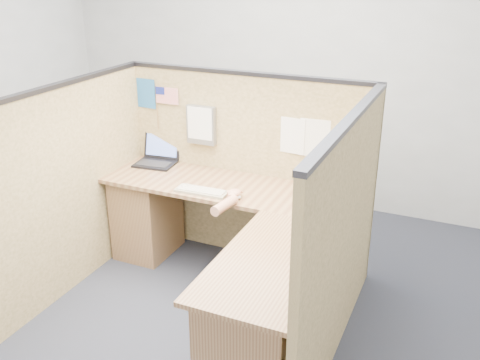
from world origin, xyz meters
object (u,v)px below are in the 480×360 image
at_px(mouse, 234,196).
at_px(laptop, 159,156).
at_px(keyboard, 201,191).
at_px(l_desk, 229,254).

bearing_deg(mouse, laptop, 154.86).
bearing_deg(keyboard, mouse, -1.81).
xyz_separation_m(l_desk, keyboard, (-0.31, 0.19, 0.35)).
height_order(l_desk, laptop, laptop).
bearing_deg(laptop, l_desk, -39.31).
bearing_deg(l_desk, keyboard, 148.48).
bearing_deg(laptop, keyboard, -40.06).
xyz_separation_m(l_desk, mouse, (-0.05, 0.19, 0.36)).
relative_size(laptop, mouse, 3.29).
bearing_deg(keyboard, l_desk, -33.33).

